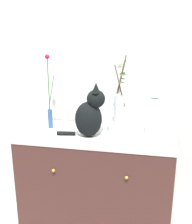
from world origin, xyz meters
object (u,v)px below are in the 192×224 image
cat_sitting (90,114)px  jar_lidded_porcelain (153,115)px  sideboard (96,187)px  bowl_porcelain (118,129)px  vase_slim_green (50,106)px  vase_glass_clear (119,106)px

cat_sitting → jar_lidded_porcelain: bearing=9.8°
sideboard → jar_lidded_porcelain: (0.43, 0.04, 0.64)m
bowl_porcelain → vase_slim_green: bearing=-180.0°
cat_sitting → bowl_porcelain: size_ratio=2.19×
vase_slim_green → vase_glass_clear: size_ratio=1.10×
cat_sitting → jar_lidded_porcelain: cat_sitting is taller
sideboard → cat_sitting: size_ratio=2.98×
vase_glass_clear → bowl_porcelain: bearing=-112.0°
vase_slim_green → vase_glass_clear: bearing=0.2°
cat_sitting → jar_lidded_porcelain: (0.47, 0.08, -0.00)m
jar_lidded_porcelain → sideboard: bearing=-175.2°
vase_slim_green → jar_lidded_porcelain: (0.83, -0.03, -0.02)m
bowl_porcelain → jar_lidded_porcelain: (0.26, -0.03, 0.14)m
bowl_porcelain → vase_glass_clear: vase_glass_clear is taller
vase_slim_green → jar_lidded_porcelain: vase_slim_green is taller
cat_sitting → vase_slim_green: bearing=162.4°
cat_sitting → vase_glass_clear: 0.24m
vase_slim_green → jar_lidded_porcelain: bearing=-2.2°
vase_slim_green → bowl_porcelain: vase_slim_green is taller
cat_sitting → vase_slim_green: 0.37m
bowl_porcelain → vase_glass_clear: size_ratio=0.34×
cat_sitting → vase_slim_green: vase_slim_green is taller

